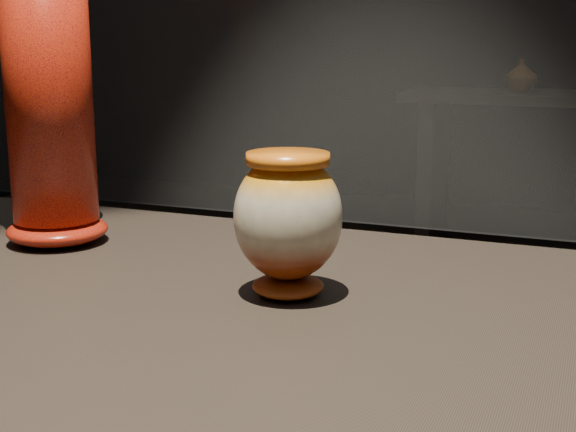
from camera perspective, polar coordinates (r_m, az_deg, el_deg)
name	(u,v)px	position (r m, az deg, el deg)	size (l,w,h in m)	color
main_vase	(288,219)	(0.90, 0.00, -0.19)	(0.16, 0.16, 0.17)	maroon
tall_vase	(48,89)	(1.17, -16.67, 8.63)	(0.18, 0.18, 0.45)	red
back_vase_left	(521,75)	(4.39, 16.24, 9.58)	(0.16, 0.16, 0.17)	brown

